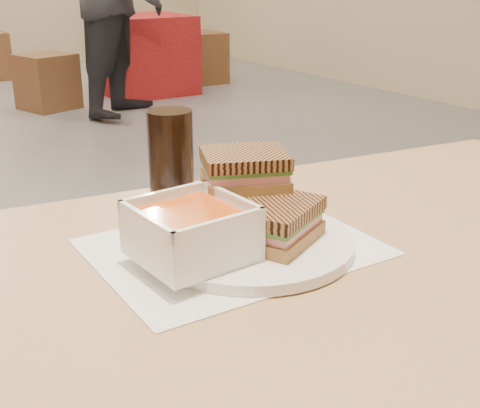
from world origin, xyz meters
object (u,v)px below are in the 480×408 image
plate (251,243)px  soup_bowl (191,233)px  bg_chair_1l (47,82)px  bg_chair_1r (200,58)px  bg_table_1 (143,54)px  cola_glass (171,158)px  panini_lower (274,221)px  main_table (330,323)px

plate → soup_bowl: (-0.09, -0.01, 0.04)m
bg_chair_1l → bg_chair_1r: (1.64, 0.37, 0.02)m
soup_bowl → bg_table_1: soup_bowl is taller
bg_chair_1l → cola_glass: bearing=-104.5°
panini_lower → soup_bowl: bearing=171.5°
main_table → soup_bowl: (-0.19, 0.06, 0.16)m
main_table → bg_table_1: 5.19m
plate → bg_table_1: plate is taller
main_table → plate: 0.17m
bg_chair_1r → cola_glass: bearing=-120.6°
cola_glass → bg_table_1: size_ratio=0.19×
bg_table_1 → bg_chair_1r: size_ratio=1.65×
bg_chair_1l → panini_lower: bearing=-103.5°
main_table → plate: (-0.09, 0.06, 0.12)m
main_table → panini_lower: 0.18m
plate → bg_table_1: 5.17m
main_table → bg_chair_1r: bearing=61.7°
panini_lower → bg_table_1: (2.05, 4.75, -0.45)m
soup_bowl → main_table: bearing=-17.0°
soup_bowl → bg_chair_1r: (2.84, 4.88, -0.56)m
bg_chair_1l → bg_table_1: bearing=12.7°
soup_bowl → bg_table_1: size_ratio=0.17×
main_table → cola_glass: cola_glass is taller
soup_bowl → bg_table_1: bearing=65.4°
bg_chair_1r → soup_bowl: bearing=-120.2°
plate → cola_glass: (-0.01, 0.21, 0.07)m
plate → panini_lower: size_ratio=1.86×
bg_chair_1l → soup_bowl: bearing=-104.9°
bg_table_1 → bg_chair_1r: bg_table_1 is taller
soup_bowl → bg_chair_1r: bearing=59.8°
plate → bg_chair_1r: size_ratio=0.57×
cola_glass → bg_chair_1r: (2.75, 4.66, -0.58)m
soup_bowl → bg_chair_1l: (1.20, 4.51, -0.58)m
bg_table_1 → plate: bearing=-113.7°
plate → soup_bowl: size_ratio=1.99×
main_table → soup_bowl: size_ratio=9.27×
soup_bowl → cola_glass: size_ratio=0.92×
plate → panini_lower: 0.05m
soup_bowl → bg_chair_1l: bearing=75.1°
panini_lower → bg_table_1: panini_lower is taller
plate → soup_bowl: bearing=-176.3°
plate → bg_chair_1l: plate is taller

